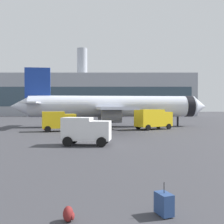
% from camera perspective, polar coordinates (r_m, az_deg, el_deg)
% --- Properties ---
extents(airplane_at_gate, '(35.77, 32.33, 10.50)m').
position_cam_1_polar(airplane_at_gate, '(47.91, -0.01, 1.18)').
color(airplane_at_gate, silver).
rests_on(airplane_at_gate, ground).
extents(service_truck, '(5.23, 3.65, 2.90)m').
position_cam_1_polar(service_truck, '(39.50, -11.57, -1.79)').
color(service_truck, yellow).
rests_on(service_truck, ground).
extents(fuel_truck, '(6.38, 5.15, 3.20)m').
position_cam_1_polar(fuel_truck, '(42.58, 8.76, -1.36)').
color(fuel_truck, yellow).
rests_on(fuel_truck, ground).
extents(cargo_van, '(4.60, 2.77, 2.60)m').
position_cam_1_polar(cargo_van, '(24.75, -5.74, -3.83)').
color(cargo_van, white).
rests_on(cargo_van, ground).
extents(safety_cone_near, '(0.44, 0.44, 0.82)m').
position_cam_1_polar(safety_cone_near, '(49.12, -8.58, -2.64)').
color(safety_cone_near, '#F2590C').
rests_on(safety_cone_near, ground).
extents(safety_cone_mid, '(0.44, 0.44, 0.65)m').
position_cam_1_polar(safety_cone_mid, '(43.05, -14.42, -3.29)').
color(safety_cone_mid, '#F2590C').
rests_on(safety_cone_mid, ground).
extents(rolling_suitcase, '(0.61, 0.74, 1.10)m').
position_cam_1_polar(rolling_suitcase, '(9.32, 11.03, -18.83)').
color(rolling_suitcase, navy).
rests_on(rolling_suitcase, ground).
extents(traveller_backpack, '(0.36, 0.40, 0.48)m').
position_cam_1_polar(traveller_backpack, '(8.90, -9.45, -20.91)').
color(traveller_backpack, maroon).
rests_on(traveller_backpack, ground).
extents(terminal_building, '(98.40, 23.57, 29.12)m').
position_cam_1_polar(terminal_building, '(116.69, -7.73, 3.55)').
color(terminal_building, '#9EA3AD').
rests_on(terminal_building, ground).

